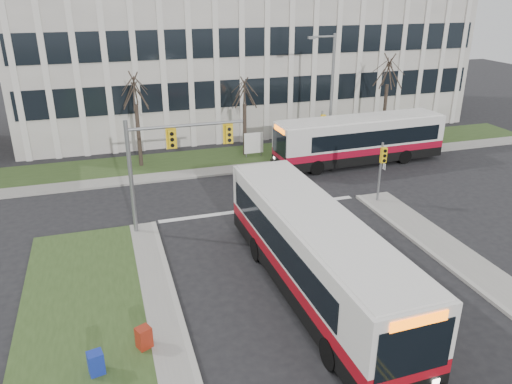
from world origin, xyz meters
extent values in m
plane|color=black|center=(0.00, 0.00, 0.00)|extent=(120.00, 120.00, 0.00)
cube|color=#9E9B93|center=(5.00, 15.20, 0.07)|extent=(44.00, 1.60, 0.14)
cube|color=#2F451D|center=(5.00, 18.00, 0.06)|extent=(44.00, 5.00, 0.12)
cube|color=silver|center=(5.00, 30.00, 6.00)|extent=(40.00, 16.00, 12.00)
cylinder|color=slate|center=(-7.30, 7.20, 3.10)|extent=(0.22, 0.22, 6.20)
cylinder|color=slate|center=(-4.30, 7.20, 5.70)|extent=(6.00, 0.16, 0.16)
cube|color=yellow|center=(-5.10, 7.05, 5.10)|extent=(0.34, 0.24, 0.92)
cube|color=yellow|center=(-2.10, 7.05, 5.10)|extent=(0.34, 0.24, 0.92)
cylinder|color=slate|center=(7.20, 7.00, 1.90)|extent=(0.14, 0.14, 3.80)
cube|color=yellow|center=(7.20, 6.80, 3.10)|extent=(0.34, 0.24, 0.92)
cylinder|color=slate|center=(7.20, 15.50, 1.90)|extent=(0.14, 0.14, 3.80)
cube|color=yellow|center=(7.20, 15.30, 3.10)|extent=(0.34, 0.24, 0.92)
cylinder|color=slate|center=(8.20, 16.20, 4.60)|extent=(0.20, 0.20, 9.20)
cylinder|color=slate|center=(7.30, 16.20, 9.00)|extent=(1.80, 0.14, 0.14)
cube|color=slate|center=(6.40, 16.20, 8.95)|extent=(0.50, 0.25, 0.18)
cylinder|color=slate|center=(1.90, 17.50, 0.50)|extent=(0.08, 0.08, 1.00)
cylinder|color=slate|center=(3.10, 17.50, 0.50)|extent=(0.08, 0.08, 1.00)
cube|color=white|center=(2.50, 17.50, 1.20)|extent=(1.50, 0.12, 1.60)
cylinder|color=#42352B|center=(-6.00, 18.00, 2.31)|extent=(0.28, 0.28, 4.62)
cylinder|color=#42352B|center=(2.00, 18.20, 2.05)|extent=(0.28, 0.28, 4.09)
cylinder|color=#42352B|center=(14.00, 18.00, 2.48)|extent=(0.28, 0.28, 4.95)
cube|color=navy|center=(-9.50, -3.27, 0.47)|extent=(0.58, 0.54, 0.95)
cube|color=maroon|center=(-7.82, -2.41, 0.47)|extent=(0.64, 0.61, 0.95)
camera|label=1|loc=(-8.35, -17.61, 12.26)|focal=35.00mm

